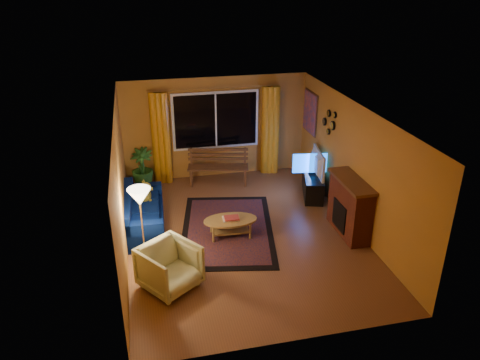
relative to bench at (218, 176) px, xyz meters
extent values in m
cube|color=brown|center=(0.06, -2.44, -0.23)|extent=(4.50, 6.00, 0.02)
cube|color=white|center=(0.06, -2.44, 2.29)|extent=(4.50, 6.00, 0.02)
cube|color=#C2802F|center=(0.06, 0.57, 1.03)|extent=(4.50, 0.02, 2.50)
cube|color=#C2802F|center=(-2.20, -2.44, 1.03)|extent=(0.02, 6.00, 2.50)
cube|color=#C2802F|center=(2.32, -2.44, 1.03)|extent=(0.02, 6.00, 2.50)
cube|color=black|center=(0.06, 0.51, 1.23)|extent=(2.00, 0.02, 1.30)
cylinder|color=#BF8C3F|center=(0.06, 0.46, 2.03)|extent=(3.20, 0.03, 0.03)
cylinder|color=orange|center=(-1.29, 0.44, 0.90)|extent=(0.36, 0.36, 2.24)
cylinder|color=orange|center=(1.41, 0.44, 0.90)|extent=(0.36, 0.36, 2.24)
cube|color=#4E2D18|center=(0.00, 0.00, 0.00)|extent=(1.51, 0.71, 0.44)
imported|color=#235B1E|center=(-1.79, 0.30, 0.25)|extent=(0.64, 0.64, 0.94)
cube|color=#03103F|center=(-1.86, -1.78, 0.16)|extent=(0.89, 1.90, 0.75)
imported|color=beige|center=(-1.50, -3.80, 0.21)|extent=(1.13, 1.11, 0.85)
cylinder|color=#BF8C3F|center=(-1.88, -3.02, 0.52)|extent=(0.30, 0.30, 1.48)
cube|color=maroon|center=(-0.22, -2.20, -0.21)|extent=(2.32, 3.16, 0.02)
cylinder|color=#A58243|center=(-0.21, -2.46, -0.03)|extent=(1.10, 1.10, 0.38)
cube|color=black|center=(2.03, -1.07, 0.04)|extent=(0.74, 1.29, 0.51)
imported|color=black|center=(2.03, -1.07, 0.58)|extent=(0.28, 1.01, 0.58)
cube|color=maroon|center=(2.11, -2.84, 0.33)|extent=(0.40, 1.20, 1.10)
cube|color=#EC5121|center=(2.28, 0.01, 1.43)|extent=(0.04, 0.76, 0.96)
camera|label=1|loc=(-1.78, -10.24, 4.66)|focal=35.00mm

